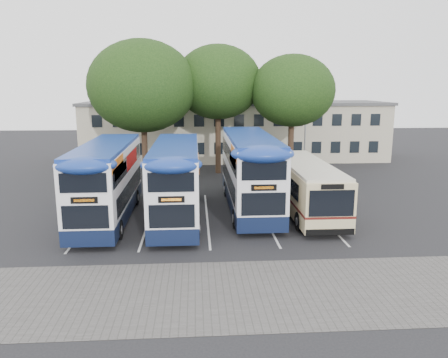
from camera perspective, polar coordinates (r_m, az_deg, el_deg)
ground at (r=22.61m, az=7.80°, el=-8.55°), size 120.00×120.00×0.00m
paving_strip at (r=17.76m, az=4.58°, el=-14.46°), size 40.00×6.00×0.01m
bay_lines at (r=26.91m, az=-2.22°, el=-5.03°), size 14.12×11.00×0.01m
depot_building at (r=48.13m, az=1.48°, el=6.44°), size 32.40×8.40×6.20m
lamp_post at (r=42.08m, az=10.64°, el=8.05°), size 0.25×1.05×9.06m
tree_left at (r=38.13m, az=-10.61°, el=11.82°), size 9.13×9.13×11.75m
tree_mid at (r=39.62m, az=-0.80°, el=12.52°), size 7.72×7.72×11.51m
tree_right at (r=38.64m, az=8.93°, el=11.30°), size 7.25×7.25×10.58m
bus_dd_left at (r=26.84m, az=-15.00°, el=0.08°), size 2.67×11.01×4.59m
bus_dd_mid at (r=26.23m, az=-6.26°, el=0.15°), size 2.67×11.00×4.59m
bus_dd_right at (r=28.17m, az=3.38°, el=1.33°), size 2.82×11.63×4.85m
bus_single at (r=28.17m, az=10.55°, el=-0.63°), size 2.74×10.75×3.21m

